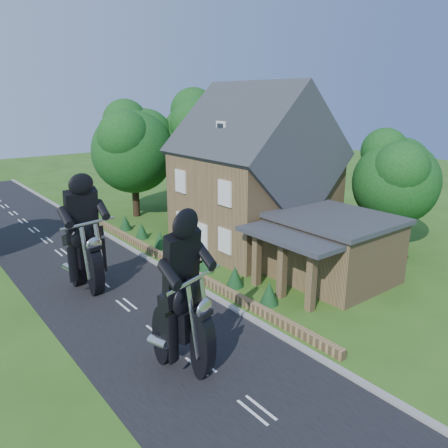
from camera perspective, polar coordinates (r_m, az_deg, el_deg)
ground at (r=18.71m, az=-8.51°, el=-13.69°), size 120.00×120.00×0.00m
road at (r=18.71m, az=-8.52°, el=-13.66°), size 7.00×80.00×0.02m
kerb at (r=20.47m, az=0.52°, el=-10.53°), size 0.30×80.00×0.12m
garden_wall at (r=24.48m, az=-5.62°, el=-5.59°), size 0.30×22.00×0.40m
house at (r=27.72m, az=3.90°, el=5.97°), size 9.54×8.64×10.24m
annex at (r=23.42m, az=13.79°, el=-2.94°), size 7.05×5.94×3.44m
tree_annex_side at (r=29.10m, az=21.78°, el=6.04°), size 5.64×5.20×7.48m
tree_house_right at (r=33.71m, az=8.83°, el=9.11°), size 6.51×6.00×8.40m
tree_behind_house at (r=37.62m, az=-2.29°, el=11.61°), size 7.81×7.20×10.08m
tree_behind_left at (r=35.38m, az=-11.29°, el=10.22°), size 6.94×6.40×9.16m
shrub_a at (r=20.56m, az=5.93°, el=-8.96°), size 0.90×0.90×1.10m
shrub_b at (r=22.26m, az=1.45°, el=-6.84°), size 0.90×0.90×1.10m
shrub_c at (r=24.10m, az=-2.35°, el=-5.00°), size 0.90×0.90×1.10m
shrub_d at (r=28.08m, az=-8.33°, el=-2.03°), size 0.90×0.90×1.10m
shrub_e at (r=30.18m, az=-10.70°, el=-0.83°), size 0.90×0.90×1.10m
shrub_f at (r=32.34m, az=-12.76°, el=0.20°), size 0.90×0.90×1.10m
motorcycle_lead at (r=15.92m, az=-5.23°, el=-15.68°), size 1.06×1.95×1.77m
motorcycle_follow at (r=22.74m, az=-17.43°, el=-6.20°), size 0.77×1.95×1.77m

